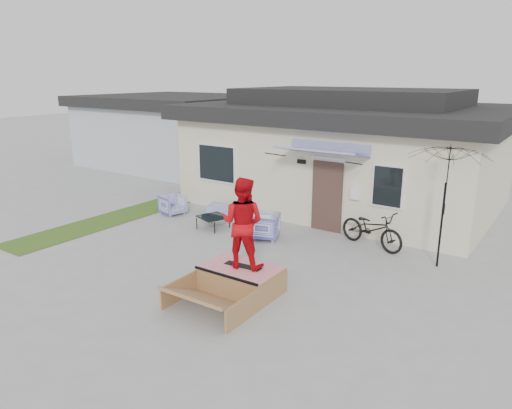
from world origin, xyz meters
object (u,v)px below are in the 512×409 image
Objects in this scene: bicycle at (372,225)px; skateboard at (243,265)px; armchair_left at (173,204)px; armchair_right at (264,225)px; loveseat at (229,206)px; skate_ramp at (242,279)px; coffee_table at (213,222)px; patio_umbrella at (444,197)px; skater at (243,221)px.

bicycle is 2.31× the size of skateboard.
skateboard is (5.35, -3.28, 0.20)m from armchair_left.
armchair_right reaches higher than armchair_left.
loveseat is 0.66× the size of skate_ramp.
coffee_table is at bearing -87.57° from armchair_left.
patio_umbrella is 5.15m from skate_ramp.
skateboard is at bearing 90.00° from skate_ramp.
skater is (3.27, -2.89, 1.37)m from coffee_table.
skate_ramp is at bearing 178.90° from bicycle.
armchair_left is 0.37× the size of bicycle.
armchair_right is at bearing -170.92° from patio_umbrella.
armchair_right is at bearing -77.59° from skater.
patio_umbrella is at bearing -85.22° from bicycle.
skater is (0.00, 0.00, 1.00)m from skateboard.
bicycle is at bearing 168.94° from patio_umbrella.
loveseat is 1.75× the size of armchair_right.
bicycle is 0.90× the size of patio_umbrella.
skate_ramp is (3.27, -2.94, 0.08)m from coffee_table.
armchair_right reaches higher than coffee_table.
armchair_right is at bearing 111.64° from skateboard.
skate_ramp is 2.53× the size of skateboard.
patio_umbrella is 1.13× the size of skater.
skater reaches higher than armchair_left.
skateboard reaches higher than skate_ramp.
skate_ramp is at bearing -129.23° from patio_umbrella.
patio_umbrella is 1.02× the size of skate_ramp.
skate_ramp is (-1.27, -4.18, -0.36)m from bicycle.
armchair_left is at bearing -45.36° from skater.
patio_umbrella reaches higher than bicycle.
bicycle is 4.38m from skate_ramp.
armchair_left is 2.13m from coffee_table.
armchair_left reaches higher than loveseat.
coffee_table is (0.54, -1.45, -0.08)m from loveseat.
bicycle reaches higher than skateboard.
patio_umbrella is at bearing 7.82° from coffee_table.
patio_umbrella reaches higher than coffee_table.
coffee_table is at bearing 137.14° from skate_ramp.
skate_ramp is at bearing 117.86° from loveseat.
loveseat is 0.72× the size of bicycle.
armchair_left is (-1.54, -1.06, 0.09)m from loveseat.
patio_umbrella reaches higher than skate_ramp.
skate_ramp is (-3.12, -3.82, -1.48)m from patio_umbrella.
skateboard is at bearing -41.46° from coffee_table.
coffee_table is 0.40× the size of skater.
armchair_left reaches higher than skate_ramp.
patio_umbrella is (6.92, -0.58, 1.47)m from loveseat.
armchair_left is 6.28m from skateboard.
coffee_table is at bearing 121.08° from bicycle.
loveseat is 5.10m from bicycle.
patio_umbrella is at bearing 78.61° from armchair_right.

